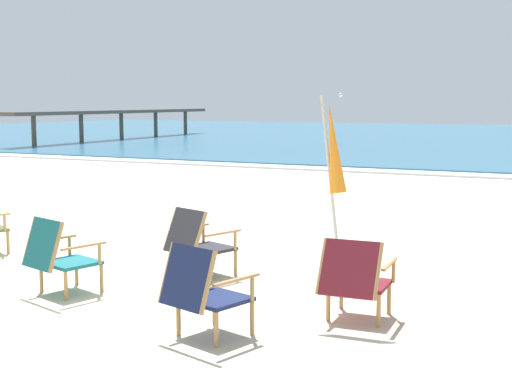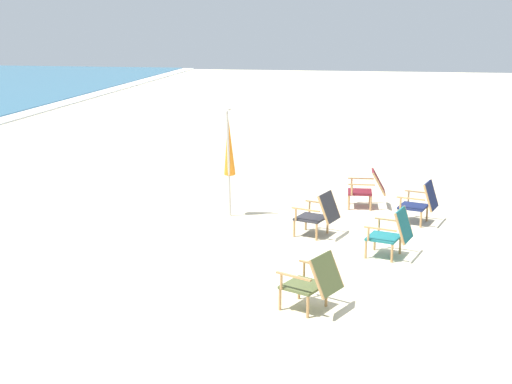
# 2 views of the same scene
# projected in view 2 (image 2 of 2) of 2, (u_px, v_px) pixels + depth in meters

# --- Properties ---
(ground_plane) EXTENTS (80.00, 80.00, 0.00)m
(ground_plane) POSITION_uv_depth(u_px,v_px,m) (337.00, 251.00, 11.80)
(ground_plane) COLOR beige
(beach_chair_far_center) EXTENTS (0.74, 0.81, 0.82)m
(beach_chair_far_center) POSITION_uv_depth(u_px,v_px,m) (421.00, 202.00, 13.27)
(beach_chair_far_center) COLOR #19234C
(beach_chair_far_center) RESTS_ON ground
(beach_chair_back_right) EXTENTS (0.75, 0.81, 0.82)m
(beach_chair_back_right) POSITION_uv_depth(u_px,v_px,m) (393.00, 232.00, 11.41)
(beach_chair_back_right) COLOR #196066
(beach_chair_back_right) RESTS_ON ground
(beach_chair_mid_center) EXTENTS (0.62, 0.78, 0.78)m
(beach_chair_mid_center) POSITION_uv_depth(u_px,v_px,m) (368.00, 187.00, 14.41)
(beach_chair_mid_center) COLOR maroon
(beach_chair_mid_center) RESTS_ON ground
(beach_chair_front_right) EXTENTS (0.78, 0.86, 0.81)m
(beach_chair_front_right) POSITION_uv_depth(u_px,v_px,m) (319.00, 213.00, 12.51)
(beach_chair_front_right) COLOR #28282D
(beach_chair_front_right) RESTS_ON ground
(beach_chair_front_left) EXTENTS (0.83, 0.90, 0.80)m
(beach_chair_front_left) POSITION_uv_depth(u_px,v_px,m) (314.00, 280.00, 9.33)
(beach_chair_front_left) COLOR #515B33
(beach_chair_front_left) RESTS_ON ground
(umbrella_furled_orange) EXTENTS (0.38, 0.23, 2.12)m
(umbrella_furled_orange) POSITION_uv_depth(u_px,v_px,m) (229.00, 147.00, 13.51)
(umbrella_furled_orange) COLOR #B7B2A8
(umbrella_furled_orange) RESTS_ON ground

